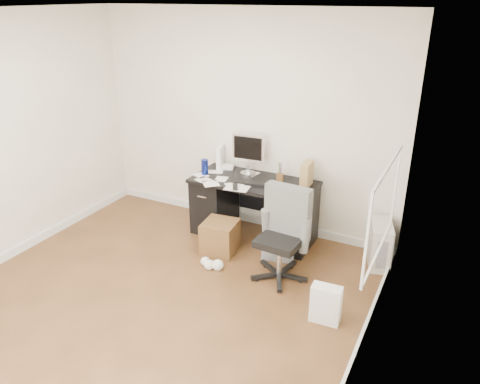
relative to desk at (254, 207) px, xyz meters
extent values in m
plane|color=#432B15|center=(-0.30, -1.65, -0.40)|extent=(4.00, 4.00, 0.00)
cube|color=beige|center=(-0.30, 0.35, 0.95)|extent=(4.00, 0.02, 2.70)
cube|color=beige|center=(1.70, -1.65, 0.95)|extent=(0.02, 4.00, 2.70)
cube|color=white|center=(-0.30, -1.65, 2.30)|extent=(4.00, 4.00, 0.02)
cube|color=silver|center=(-0.30, 0.33, -0.35)|extent=(4.00, 0.03, 0.10)
cube|color=silver|center=(1.69, -1.65, -0.35)|extent=(0.03, 4.00, 0.10)
cube|color=silver|center=(-2.29, -1.65, -0.35)|extent=(0.03, 4.00, 0.10)
cube|color=black|center=(0.00, 0.00, 0.33)|extent=(1.50, 0.70, 0.04)
cube|color=black|center=(-0.55, 0.00, -0.04)|extent=(0.40, 0.60, 0.71)
cube|color=black|center=(0.55, 0.00, -0.04)|extent=(0.40, 0.60, 0.71)
cube|color=black|center=(0.00, 0.33, 0.06)|extent=(0.70, 0.03, 0.51)
cube|color=black|center=(-0.02, -0.09, 0.36)|extent=(0.43, 0.20, 0.02)
sphere|color=silver|center=(0.42, -0.10, 0.38)|extent=(0.06, 0.06, 0.05)
cylinder|color=navy|center=(-0.63, -0.09, 0.45)|extent=(0.11, 0.11, 0.19)
cube|color=white|center=(-0.59, 0.23, 0.49)|extent=(0.18, 0.26, 0.28)
cube|color=olive|center=(0.62, 0.12, 0.50)|extent=(0.13, 0.25, 0.29)
cube|color=yellow|center=(0.58, -0.17, 0.37)|extent=(0.25, 0.28, 0.04)
cube|color=#ACAA9C|center=(1.54, 0.05, -0.15)|extent=(0.35, 0.54, 0.50)
cube|color=silver|center=(1.31, -1.21, -0.21)|extent=(0.29, 0.21, 0.37)
cube|color=#462715|center=(-0.19, -0.52, -0.21)|extent=(0.42, 0.42, 0.38)
cube|color=slate|center=(0.47, -0.31, -0.29)|extent=(0.42, 0.38, 0.22)
camera|label=1|loc=(2.20, -4.74, 2.43)|focal=35.00mm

